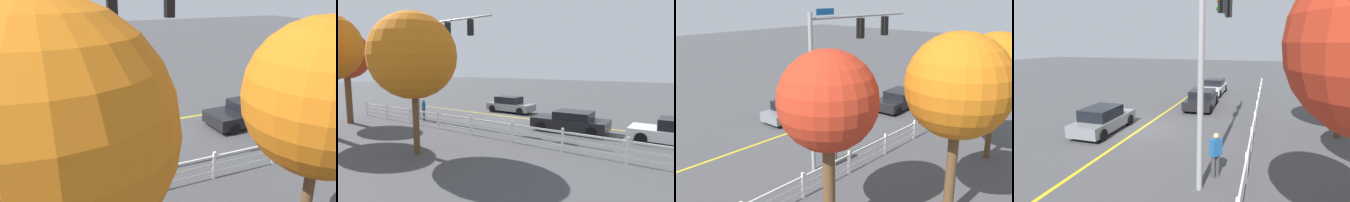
# 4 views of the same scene
# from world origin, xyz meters

# --- Properties ---
(ground_plane) EXTENTS (120.00, 120.00, 0.00)m
(ground_plane) POSITION_xyz_m (0.00, 0.00, 0.00)
(ground_plane) COLOR #444447
(lane_center_stripe) EXTENTS (28.00, 0.16, 0.01)m
(lane_center_stripe) POSITION_xyz_m (-4.00, 0.00, 0.00)
(lane_center_stripe) COLOR gold
(lane_center_stripe) RESTS_ON ground_plane
(signal_assembly) EXTENTS (7.24, 0.38, 7.54)m
(signal_assembly) POSITION_xyz_m (3.03, 4.72, 5.28)
(signal_assembly) COLOR gray
(signal_assembly) RESTS_ON ground_plane
(car_0) EXTENTS (4.69, 2.20, 1.30)m
(car_0) POSITION_xyz_m (-6.16, 2.09, 0.65)
(car_0) COLOR black
(car_0) RESTS_ON ground_plane
(car_1) EXTENTS (4.39, 1.98, 1.39)m
(car_1) POSITION_xyz_m (-11.80, 1.91, 0.67)
(car_1) COLOR silver
(car_1) RESTS_ON ground_plane
(car_2) EXTENTS (4.17, 1.87, 1.41)m
(car_2) POSITION_xyz_m (0.94, -1.78, 0.68)
(car_2) COLOR slate
(car_2) RESTS_ON ground_plane
(pedestrian) EXTENTS (0.47, 0.45, 1.69)m
(pedestrian) POSITION_xyz_m (4.12, 5.08, 0.93)
(pedestrian) COLOR #3F3F42
(pedestrian) RESTS_ON ground_plane
(white_rail_fence) EXTENTS (26.10, 0.10, 1.15)m
(white_rail_fence) POSITION_xyz_m (-3.00, 6.19, 0.60)
(white_rail_fence) COLOR white
(white_rail_fence) RESTS_ON ground_plane
(tree_1) EXTENTS (3.89, 3.89, 6.47)m
(tree_1) POSITION_xyz_m (-1.87, 10.33, 4.52)
(tree_1) COLOR brown
(tree_1) RESTS_ON ground_plane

